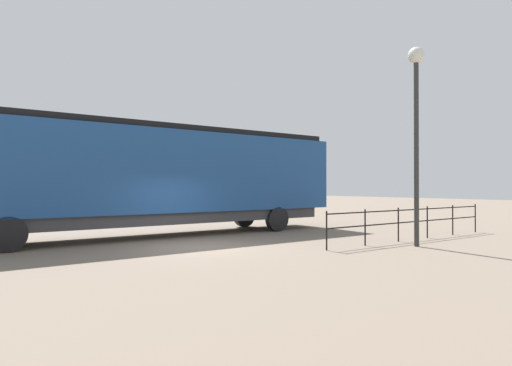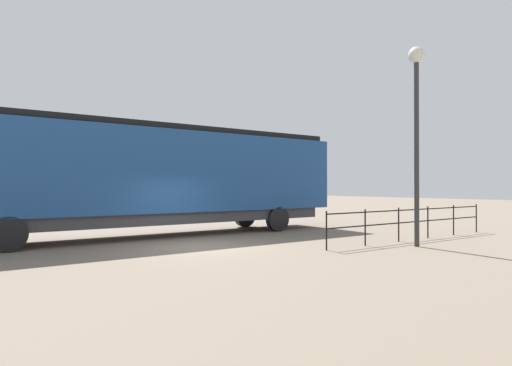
{
  "view_description": "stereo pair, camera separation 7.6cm",
  "coord_description": "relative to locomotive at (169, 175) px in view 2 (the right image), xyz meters",
  "views": [
    {
      "loc": [
        12.68,
        -6.9,
        2.01
      ],
      "look_at": [
        0.55,
        1.93,
        2.12
      ],
      "focal_mm": 30.38,
      "sensor_mm": 36.0,
      "label": 1
    },
    {
      "loc": [
        12.72,
        -6.84,
        2.01
      ],
      "look_at": [
        0.55,
        1.93,
        2.12
      ],
      "focal_mm": 30.38,
      "sensor_mm": 36.0,
      "label": 2
    }
  ],
  "objects": [
    {
      "name": "lamp_post",
      "position": [
        7.83,
        5.36,
        2.31
      ],
      "size": [
        0.54,
        0.54,
        6.67
      ],
      "color": "#2D2D2D",
      "rests_on": "ground_plane"
    },
    {
      "name": "ground_plane",
      "position": [
        3.68,
        -0.59,
        -2.45
      ],
      "size": [
        120.0,
        120.0,
        0.0
      ],
      "primitive_type": "plane",
      "color": "#756656"
    },
    {
      "name": "platform_fence",
      "position": [
        6.69,
        6.87,
        -1.66
      ],
      "size": [
        0.05,
        9.21,
        1.23
      ],
      "color": "black",
      "rests_on": "ground_plane"
    },
    {
      "name": "locomotive",
      "position": [
        0.0,
        0.0,
        0.0
      ],
      "size": [
        2.9,
        16.4,
        4.42
      ],
      "color": "navy",
      "rests_on": "ground_plane"
    }
  ]
}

